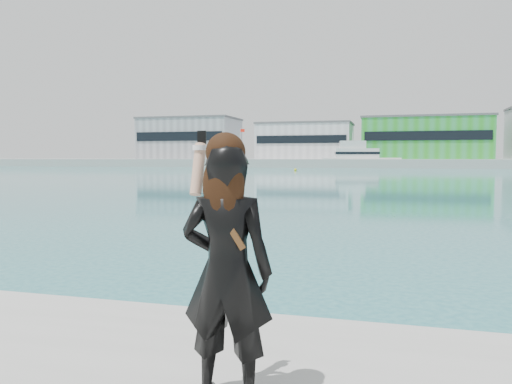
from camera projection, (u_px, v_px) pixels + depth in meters
far_quay at (391, 163)px, 128.87m from camera, size 320.00×40.00×2.00m
warehouse_grey_left at (190, 139)px, 141.01m from camera, size 26.52×16.36×11.50m
warehouse_white at (306, 141)px, 132.35m from camera, size 24.48×15.35×9.50m
warehouse_green at (424, 138)px, 124.38m from camera, size 30.60×16.36×10.50m
flagpole_left at (241, 142)px, 129.86m from camera, size 1.28×0.16×8.00m
flagpole_right at (491, 139)px, 113.99m from camera, size 1.28×0.16×8.00m
motor_yacht at (359, 158)px, 115.15m from camera, size 18.06×7.81×8.16m
buoy_far at (295, 171)px, 90.15m from camera, size 0.50×0.50×0.50m
woman at (227, 264)px, 3.17m from camera, size 0.62×0.43×1.73m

